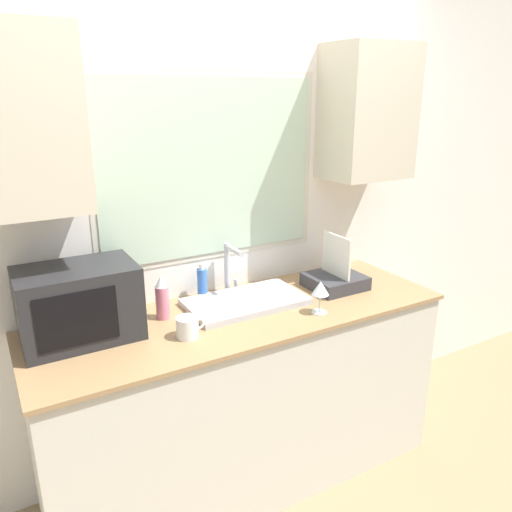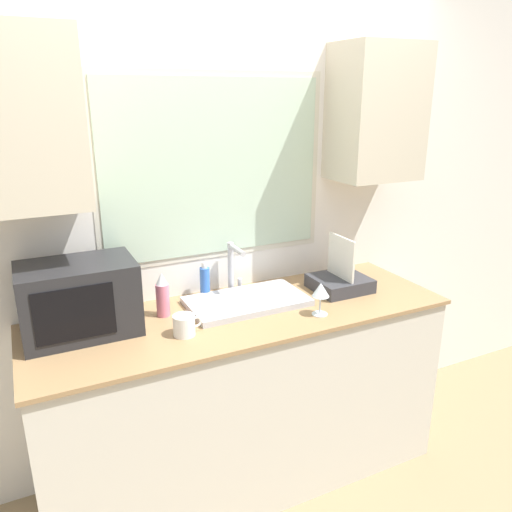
{
  "view_description": "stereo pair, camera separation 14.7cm",
  "coord_description": "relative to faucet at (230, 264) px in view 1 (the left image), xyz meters",
  "views": [
    {
      "loc": [
        -1.03,
        -1.59,
        1.93
      ],
      "look_at": [
        0.05,
        0.29,
        1.22
      ],
      "focal_mm": 35.0,
      "sensor_mm": 36.0,
      "label": 1
    },
    {
      "loc": [
        -0.9,
        -1.66,
        1.93
      ],
      "look_at": [
        0.05,
        0.29,
        1.22
      ],
      "focal_mm": 35.0,
      "sensor_mm": 36.0,
      "label": 2
    }
  ],
  "objects": [
    {
      "name": "faucet",
      "position": [
        0.0,
        0.0,
        0.0
      ],
      "size": [
        0.08,
        0.18,
        0.26
      ],
      "color": "#B7B7BC",
      "rests_on": "countertop"
    },
    {
      "name": "wall_back",
      "position": [
        -0.06,
        0.08,
        0.3
      ],
      "size": [
        6.0,
        0.38,
        2.6
      ],
      "color": "silver",
      "rests_on": "ground_plane"
    },
    {
      "name": "mug_near_sink",
      "position": [
        -0.38,
        -0.35,
        -0.11
      ],
      "size": [
        0.13,
        0.09,
        0.09
      ],
      "color": "white",
      "rests_on": "countertop"
    },
    {
      "name": "countertop",
      "position": [
        -0.06,
        -0.24,
        -0.62
      ],
      "size": [
        2.0,
        0.67,
        0.94
      ],
      "color": "beige",
      "rests_on": "ground_plane"
    },
    {
      "name": "soap_bottle",
      "position": [
        -0.15,
        0.01,
        -0.07
      ],
      "size": [
        0.05,
        0.05,
        0.19
      ],
      "color": "blue",
      "rests_on": "countertop"
    },
    {
      "name": "dish_rack",
      "position": [
        0.52,
        -0.21,
        -0.11
      ],
      "size": [
        0.28,
        0.26,
        0.29
      ],
      "color": "#333338",
      "rests_on": "countertop"
    },
    {
      "name": "wine_glass",
      "position": [
        0.25,
        -0.43,
        -0.04
      ],
      "size": [
        0.08,
        0.08,
        0.16
      ],
      "color": "silver",
      "rests_on": "countertop"
    },
    {
      "name": "spray_bottle",
      "position": [
        -0.41,
        -0.12,
        -0.06
      ],
      "size": [
        0.06,
        0.06,
        0.21
      ],
      "color": "#D8728C",
      "rests_on": "countertop"
    },
    {
      "name": "sink_basin",
      "position": [
        -0.0,
        -0.17,
        -0.14
      ],
      "size": [
        0.58,
        0.33,
        0.03
      ],
      "color": "#B2B2B7",
      "rests_on": "countertop"
    },
    {
      "name": "microwave",
      "position": [
        -0.77,
        -0.13,
        0.0
      ],
      "size": [
        0.48,
        0.32,
        0.32
      ],
      "color": "#232326",
      "rests_on": "countertop"
    }
  ]
}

